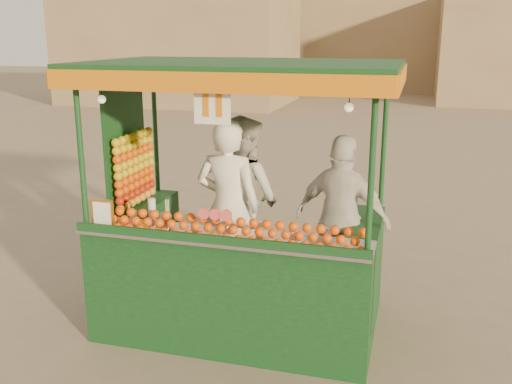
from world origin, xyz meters
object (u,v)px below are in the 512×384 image
(juice_cart, at_px, (232,247))
(vendor_right, at_px, (342,219))
(vendor_left, at_px, (228,207))
(vendor_middle, at_px, (244,198))

(juice_cart, xyz_separation_m, vendor_right, (1.10, 0.32, 0.30))
(juice_cart, distance_m, vendor_right, 1.19)
(vendor_left, height_order, vendor_right, vendor_left)
(vendor_left, relative_size, vendor_middle, 1.02)
(vendor_left, distance_m, vendor_right, 1.22)
(vendor_left, distance_m, vendor_middle, 0.46)
(juice_cart, xyz_separation_m, vendor_left, (-0.11, 0.20, 0.37))
(vendor_left, relative_size, vendor_right, 1.08)
(vendor_right, bearing_deg, juice_cart, 31.45)
(juice_cart, relative_size, vendor_middle, 1.65)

